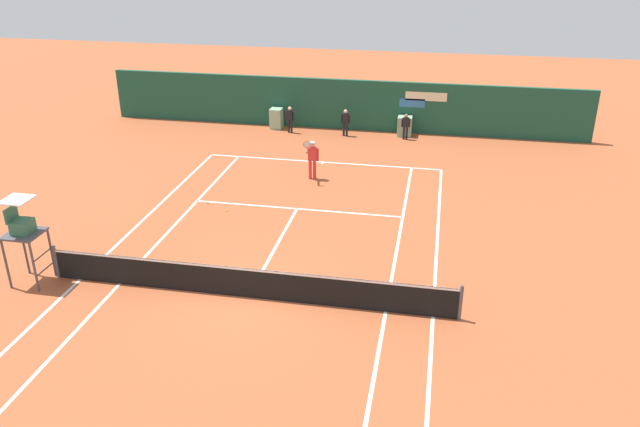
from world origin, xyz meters
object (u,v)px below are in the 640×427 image
Objects in this scene: umpire_chair at (23,229)px; tennis_ball_near_service_line at (208,203)px; tennis_ball_by_sideline at (226,211)px; ball_kid_right_post at (345,121)px; ball_kid_centre_post at (406,125)px; ball_kid_left_post at (290,118)px; player_on_baseline at (312,157)px.

tennis_ball_near_service_line is at bearing 154.90° from umpire_chair.
tennis_ball_near_service_line is (-0.96, 0.58, 0.00)m from tennis_ball_by_sideline.
umpire_chair reaches higher than ball_kid_right_post.
ball_kid_right_post reaches higher than tennis_ball_near_service_line.
ball_kid_centre_post is (10.03, 16.18, -1.00)m from umpire_chair.
ball_kid_right_post is (-3.04, -0.00, 0.04)m from ball_kid_centre_post.
ball_kid_left_post is (4.11, 16.18, -0.96)m from umpire_chair.
ball_kid_centre_post reaches higher than tennis_ball_near_service_line.
tennis_ball_by_sideline is at bearing 44.76° from player_on_baseline.
player_on_baseline is 1.35× the size of ball_kid_left_post.
umpire_chair is at bearing 43.99° from player_on_baseline.
umpire_chair is 7.48m from tennis_ball_by_sideline.
umpire_chair is at bearing 53.22° from ball_kid_centre_post.
ball_kid_centre_post is at bearing -168.88° from ball_kid_left_post.
player_on_baseline is 6.25m from ball_kid_right_post.
tennis_ball_by_sideline is (-2.50, -3.90, -0.95)m from player_on_baseline.
ball_kid_left_post is 9.64m from tennis_ball_near_service_line.
ball_kid_centre_post is 5.92m from ball_kid_left_post.
ball_kid_left_post is (-5.92, -0.00, 0.04)m from ball_kid_centre_post.
ball_kid_left_post reaches higher than ball_kid_right_post.
umpire_chair reaches higher than tennis_ball_near_service_line.
umpire_chair reaches higher than ball_kid_centre_post.
umpire_chair is 16.72m from ball_kid_left_post.
umpire_chair is 39.98× the size of tennis_ball_by_sideline.
player_on_baseline reaches higher than ball_kid_centre_post.
tennis_ball_by_sideline is at bearing -31.05° from tennis_ball_near_service_line.
umpire_chair is 1.98× the size of ball_kid_left_post.
ball_kid_left_post is at bearing 165.74° from umpire_chair.
tennis_ball_near_service_line is at bearing 31.30° from player_on_baseline.
player_on_baseline is 7.14m from ball_kid_centre_post.
umpire_chair is at bearing -123.88° from tennis_ball_by_sideline.
player_on_baseline is 1.43× the size of ball_kid_centre_post.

